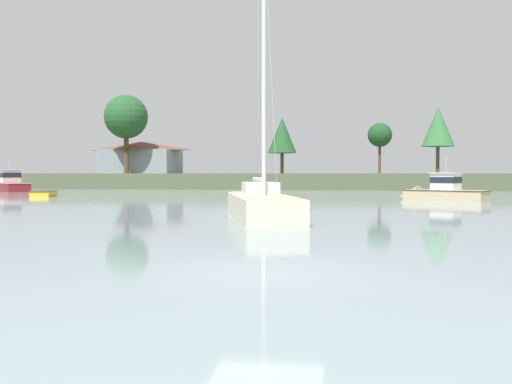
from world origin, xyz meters
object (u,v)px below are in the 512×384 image
(mooring_buoy_white, at_px, (417,192))
(dinghy_yellow, at_px, (44,194))
(mooring_buoy_yellow, at_px, (243,196))
(cruiser_maroon, at_px, (9,186))
(sailboat_cream, at_px, (262,212))
(cruiser_sand, at_px, (437,195))

(mooring_buoy_white, bearing_deg, dinghy_yellow, -155.83)
(mooring_buoy_white, height_order, mooring_buoy_yellow, mooring_buoy_white)
(cruiser_maroon, distance_m, sailboat_cream, 47.98)
(cruiser_sand, relative_size, mooring_buoy_yellow, 14.47)
(dinghy_yellow, distance_m, sailboat_cream, 31.03)
(mooring_buoy_white, bearing_deg, mooring_buoy_yellow, -140.13)
(cruiser_maroon, bearing_deg, sailboat_cream, -44.70)
(cruiser_sand, xyz_separation_m, mooring_buoy_white, (0.84, 18.18, -0.37))
(sailboat_cream, distance_m, mooring_buoy_white, 38.47)
(cruiser_maroon, bearing_deg, mooring_buoy_yellow, -20.58)
(cruiser_maroon, xyz_separation_m, dinghy_yellow, (11.36, -12.63, -0.39))
(sailboat_cream, height_order, mooring_buoy_yellow, sailboat_cream)
(cruiser_maroon, relative_size, sailboat_cream, 0.53)
(cruiser_maroon, relative_size, dinghy_yellow, 1.79)
(dinghy_yellow, height_order, mooring_buoy_white, dinghy_yellow)
(mooring_buoy_yellow, bearing_deg, mooring_buoy_white, 39.87)
(dinghy_yellow, distance_m, mooring_buoy_white, 37.86)
(sailboat_cream, bearing_deg, mooring_buoy_white, 72.13)
(cruiser_sand, distance_m, mooring_buoy_white, 18.20)
(dinghy_yellow, relative_size, cruiser_sand, 0.60)
(dinghy_yellow, height_order, mooring_buoy_yellow, dinghy_yellow)
(dinghy_yellow, bearing_deg, mooring_buoy_white, 24.17)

